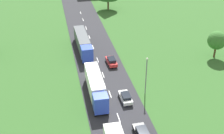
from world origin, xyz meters
TOP-DOWN VIEW (x-y plane):
  - road at (0.00, 24.50)m, footprint 10.00×140.00m
  - lane_marking_centre at (0.00, 20.82)m, footprint 0.16×118.91m
  - truck_second at (-2.62, 32.06)m, footprint 2.55×12.51m
  - truck_third at (-2.54, 51.21)m, footprint 2.79×14.58m
  - car_second at (2.41, 19.65)m, footprint 1.99×4.52m
  - car_third at (2.26, 29.33)m, footprint 1.81×4.06m
  - car_fourth at (2.56, 43.05)m, footprint 1.93×4.36m
  - lamppost_second at (6.41, 30.97)m, footprint 0.36×0.36m
  - tree_pine at (26.13, 41.79)m, footprint 4.13×4.13m

SIDE VIEW (x-z plane):
  - road at x=0.00m, z-range 0.00..0.06m
  - lane_marking_centre at x=0.00m, z-range 0.06..0.07m
  - car_second at x=2.41m, z-range 0.10..1.56m
  - car_third at x=2.26m, z-range 0.10..1.56m
  - car_fourth at x=2.56m, z-range 0.08..1.68m
  - truck_third at x=-2.54m, z-range 0.33..3.93m
  - truck_second at x=-2.62m, z-range 0.34..4.07m
  - tree_pine at x=26.13m, z-range 1.03..7.25m
  - lamppost_second at x=6.41m, z-range 0.47..7.88m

